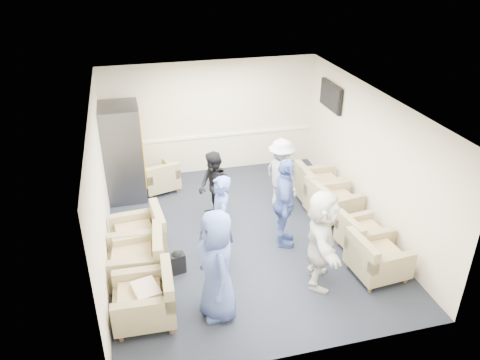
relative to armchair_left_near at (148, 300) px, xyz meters
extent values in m
plane|color=black|center=(1.92, 1.79, -0.36)|extent=(6.00, 6.00, 0.00)
plane|color=silver|center=(1.92, 1.79, 2.34)|extent=(6.00, 6.00, 0.00)
cube|color=beige|center=(1.92, 4.79, 0.99)|extent=(5.00, 0.02, 2.70)
cube|color=beige|center=(1.92, -1.21, 0.99)|extent=(5.00, 0.02, 2.70)
cube|color=beige|center=(-0.58, 1.79, 0.99)|extent=(0.02, 6.00, 2.70)
cube|color=beige|center=(4.42, 1.79, 0.99)|extent=(0.02, 6.00, 2.70)
cube|color=white|center=(1.92, 4.77, 0.54)|extent=(4.98, 0.04, 0.06)
cube|color=black|center=(4.36, 3.59, 1.69)|extent=(0.07, 1.00, 0.58)
cube|color=black|center=(4.33, 3.59, 1.69)|extent=(0.01, 0.92, 0.50)
cube|color=#4F4F57|center=(4.40, 3.59, 1.54)|extent=(0.04, 0.10, 0.25)
cube|color=#8E805B|center=(-0.06, 0.00, -0.08)|extent=(0.92, 0.92, 0.29)
cube|color=tan|center=(-0.06, 0.00, 0.12)|extent=(0.64, 0.60, 0.10)
cube|color=#8E805B|center=(0.31, -0.01, 0.27)|extent=(0.18, 0.90, 0.42)
cube|color=#8E805B|center=(-0.12, 0.97, -0.07)|extent=(1.00, 1.00, 0.30)
cube|color=tan|center=(-0.12, 0.97, 0.13)|extent=(0.69, 0.65, 0.11)
cube|color=#8E805B|center=(0.26, 0.94, 0.30)|extent=(0.23, 0.94, 0.44)
cube|color=#8E805B|center=(-0.05, 1.69, -0.08)|extent=(0.98, 0.98, 0.30)
cube|color=tan|center=(-0.05, 1.69, 0.12)|extent=(0.68, 0.64, 0.11)
cube|color=#8E805B|center=(0.33, 1.72, 0.28)|extent=(0.23, 0.91, 0.43)
cube|color=#8E805B|center=(3.83, 0.10, -0.10)|extent=(0.91, 0.91, 0.28)
cube|color=tan|center=(3.83, 0.10, 0.09)|extent=(0.63, 0.59, 0.10)
cube|color=#8E805B|center=(3.48, 0.07, 0.24)|extent=(0.21, 0.85, 0.40)
cube|color=#8E805B|center=(3.94, 0.81, -0.12)|extent=(0.88, 0.88, 0.26)
cube|color=tan|center=(3.94, 0.81, 0.06)|extent=(0.60, 0.57, 0.09)
cube|color=#8E805B|center=(3.62, 0.77, 0.19)|extent=(0.24, 0.79, 0.37)
cube|color=#8E805B|center=(3.86, 1.99, -0.08)|extent=(1.01, 1.01, 0.29)
cube|color=tan|center=(3.86, 1.99, 0.11)|extent=(0.69, 0.66, 0.10)
cube|color=#8E805B|center=(3.49, 1.93, 0.27)|extent=(0.28, 0.90, 0.42)
cube|color=#8E805B|center=(3.85, 2.63, -0.08)|extent=(0.93, 0.93, 0.30)
cube|color=tan|center=(3.85, 2.63, 0.13)|extent=(0.64, 0.60, 0.11)
cube|color=#8E805B|center=(3.47, 2.63, 0.29)|extent=(0.16, 0.92, 0.43)
cube|color=#8E805B|center=(0.53, 4.05, -0.12)|extent=(0.97, 0.97, 0.26)
cube|color=tan|center=(0.53, 4.05, 0.06)|extent=(0.64, 0.66, 0.09)
cube|color=#8E805B|center=(0.62, 3.74, 0.20)|extent=(0.79, 0.34, 0.37)
cube|color=#4F4F57|center=(-0.18, 3.98, 0.69)|extent=(0.82, 0.99, 2.08)
cube|color=orange|center=(0.25, 3.98, 0.79)|extent=(0.02, 0.84, 1.67)
cube|color=black|center=(0.25, 3.98, -0.08)|extent=(0.02, 0.49, 0.13)
cube|color=black|center=(0.56, 1.00, -0.18)|extent=(0.28, 0.23, 0.36)
sphere|color=black|center=(0.56, 1.00, -0.01)|extent=(0.18, 0.18, 0.18)
cube|color=beige|center=(-0.01, 0.00, 0.18)|extent=(0.44, 0.52, 0.13)
imported|color=#4358A1|center=(1.03, -0.13, 0.54)|extent=(0.65, 0.92, 1.79)
imported|color=#4358A1|center=(1.35, 1.11, 0.48)|extent=(0.43, 0.63, 1.68)
imported|color=black|center=(1.51, 2.47, 0.39)|extent=(0.74, 0.85, 1.49)
imported|color=silver|center=(2.95, 2.64, 0.42)|extent=(0.79, 1.11, 1.56)
imported|color=#4358A1|center=(2.58, 1.37, 0.51)|extent=(0.70, 1.09, 1.73)
imported|color=silver|center=(2.79, 0.18, 0.50)|extent=(1.01, 1.66, 1.71)
camera|label=1|loc=(0.02, -5.49, 4.78)|focal=35.00mm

